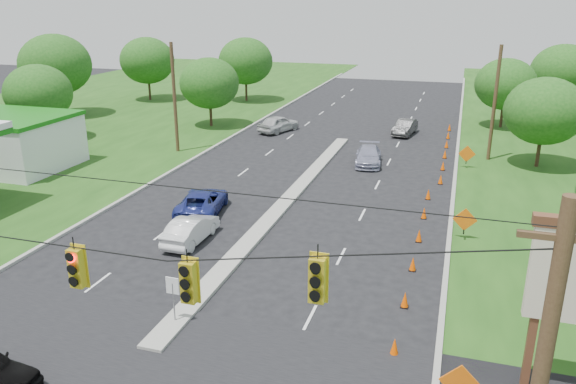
% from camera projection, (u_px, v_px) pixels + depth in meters
% --- Properties ---
extents(curb_left, '(0.25, 110.00, 0.16)m').
position_uv_depth(curb_left, '(204.00, 154.00, 46.78)').
color(curb_left, gray).
rests_on(curb_left, ground).
extents(curb_right, '(0.25, 110.00, 0.16)m').
position_uv_depth(curb_right, '(455.00, 175.00, 41.13)').
color(curb_right, gray).
rests_on(curb_right, ground).
extents(median, '(1.00, 34.00, 0.18)m').
position_uv_depth(median, '(287.00, 201.00, 35.83)').
color(median, gray).
rests_on(median, ground).
extents(median_sign, '(0.55, 0.06, 2.05)m').
position_uv_depth(median_sign, '(173.00, 291.00, 21.80)').
color(median_sign, gray).
rests_on(median_sign, ground).
extents(signal_span, '(25.60, 0.32, 9.00)m').
position_uv_depth(signal_span, '(30.00, 298.00, 14.35)').
color(signal_span, '#422D1C').
rests_on(signal_span, ground).
extents(utility_pole_far_left, '(0.28, 0.28, 9.00)m').
position_uv_depth(utility_pole_far_left, '(175.00, 98.00, 45.99)').
color(utility_pole_far_left, '#422D1C').
rests_on(utility_pole_far_left, ground).
extents(utility_pole_far_right, '(0.28, 0.28, 9.00)m').
position_uv_depth(utility_pole_far_right, '(495.00, 104.00, 43.51)').
color(utility_pole_far_right, '#422D1C').
rests_on(utility_pole_far_right, ground).
extents(cone_1, '(0.32, 0.32, 0.70)m').
position_uv_depth(cone_1, '(394.00, 347.00, 20.22)').
color(cone_1, '#FF5300').
rests_on(cone_1, ground).
extents(cone_2, '(0.32, 0.32, 0.70)m').
position_uv_depth(cone_2, '(405.00, 300.00, 23.38)').
color(cone_2, '#FF5300').
rests_on(cone_2, ground).
extents(cone_3, '(0.32, 0.32, 0.70)m').
position_uv_depth(cone_3, '(413.00, 264.00, 26.54)').
color(cone_3, '#FF5300').
rests_on(cone_3, ground).
extents(cone_4, '(0.32, 0.32, 0.70)m').
position_uv_depth(cone_4, '(419.00, 236.00, 29.70)').
color(cone_4, '#FF5300').
rests_on(cone_4, ground).
extents(cone_5, '(0.32, 0.32, 0.70)m').
position_uv_depth(cone_5, '(424.00, 213.00, 32.87)').
color(cone_5, '#FF5300').
rests_on(cone_5, ground).
extents(cone_6, '(0.32, 0.32, 0.70)m').
position_uv_depth(cone_6, '(428.00, 194.00, 36.03)').
color(cone_6, '#FF5300').
rests_on(cone_6, ground).
extents(cone_7, '(0.32, 0.32, 0.70)m').
position_uv_depth(cone_7, '(441.00, 179.00, 39.02)').
color(cone_7, '#FF5300').
rests_on(cone_7, ground).
extents(cone_8, '(0.32, 0.32, 0.70)m').
position_uv_depth(cone_8, '(443.00, 166.00, 42.18)').
color(cone_8, '#FF5300').
rests_on(cone_8, ground).
extents(cone_9, '(0.32, 0.32, 0.70)m').
position_uv_depth(cone_9, '(445.00, 154.00, 45.34)').
color(cone_9, '#FF5300').
rests_on(cone_9, ground).
extents(cone_10, '(0.32, 0.32, 0.70)m').
position_uv_depth(cone_10, '(447.00, 144.00, 48.50)').
color(cone_10, '#FF5300').
rests_on(cone_10, ground).
extents(cone_11, '(0.32, 0.32, 0.70)m').
position_uv_depth(cone_11, '(448.00, 135.00, 51.66)').
color(cone_11, '#FF5300').
rests_on(cone_11, ground).
extents(cone_12, '(0.32, 0.32, 0.70)m').
position_uv_depth(cone_12, '(450.00, 127.00, 54.82)').
color(cone_12, '#FF5300').
rests_on(cone_12, ground).
extents(work_sign_0, '(1.27, 0.58, 1.37)m').
position_uv_depth(work_sign_0, '(460.00, 384.00, 17.09)').
color(work_sign_0, black).
rests_on(work_sign_0, ground).
extents(work_sign_1, '(1.27, 0.58, 1.37)m').
position_uv_depth(work_sign_1, '(465.00, 221.00, 29.74)').
color(work_sign_1, black).
rests_on(work_sign_1, ground).
extents(work_sign_2, '(1.27, 0.58, 1.37)m').
position_uv_depth(work_sign_2, '(467.00, 155.00, 42.38)').
color(work_sign_2, black).
rests_on(work_sign_2, ground).
extents(tree_2, '(5.88, 5.88, 6.86)m').
position_uv_depth(tree_2, '(38.00, 93.00, 49.82)').
color(tree_2, black).
rests_on(tree_2, ground).
extents(tree_3, '(7.56, 7.56, 8.82)m').
position_uv_depth(tree_3, '(55.00, 65.00, 60.13)').
color(tree_3, black).
rests_on(tree_3, ground).
extents(tree_4, '(6.72, 6.72, 7.84)m').
position_uv_depth(tree_4, '(147.00, 61.00, 70.05)').
color(tree_4, black).
rests_on(tree_4, ground).
extents(tree_5, '(5.88, 5.88, 6.86)m').
position_uv_depth(tree_5, '(209.00, 83.00, 55.49)').
color(tree_5, black).
rests_on(tree_5, ground).
extents(tree_6, '(6.72, 6.72, 7.84)m').
position_uv_depth(tree_6, '(246.00, 61.00, 69.40)').
color(tree_6, black).
rests_on(tree_6, ground).
extents(tree_9, '(5.88, 5.88, 6.86)m').
position_uv_depth(tree_9, '(545.00, 111.00, 41.68)').
color(tree_9, black).
rests_on(tree_9, ground).
extents(tree_11, '(6.72, 6.72, 7.84)m').
position_uv_depth(tree_11, '(563.00, 72.00, 59.32)').
color(tree_11, black).
rests_on(tree_11, ground).
extents(tree_12, '(5.88, 5.88, 6.86)m').
position_uv_depth(tree_12, '(506.00, 84.00, 54.88)').
color(tree_12, black).
rests_on(tree_12, ground).
extents(white_sedan, '(1.52, 4.22, 1.38)m').
position_uv_depth(white_sedan, '(191.00, 229.00, 29.64)').
color(white_sedan, silver).
rests_on(white_sedan, ground).
extents(blue_pickup, '(3.36, 5.55, 1.44)m').
position_uv_depth(blue_pickup, '(202.00, 202.00, 33.61)').
color(blue_pickup, navy).
rests_on(blue_pickup, ground).
extents(silver_car_far, '(2.52, 4.90, 1.36)m').
position_uv_depth(silver_car_far, '(368.00, 156.00, 43.63)').
color(silver_car_far, '#8E8FA9').
rests_on(silver_car_far, ground).
extents(silver_car_oncoming, '(3.45, 5.07, 1.60)m').
position_uv_depth(silver_car_oncoming, '(278.00, 124.00, 54.31)').
color(silver_car_oncoming, '#BDBDBD').
rests_on(silver_car_oncoming, ground).
extents(dark_car_receding, '(2.13, 4.53, 1.43)m').
position_uv_depth(dark_car_receding, '(405.00, 127.00, 53.15)').
color(dark_car_receding, '#2D2D2D').
rests_on(dark_car_receding, ground).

